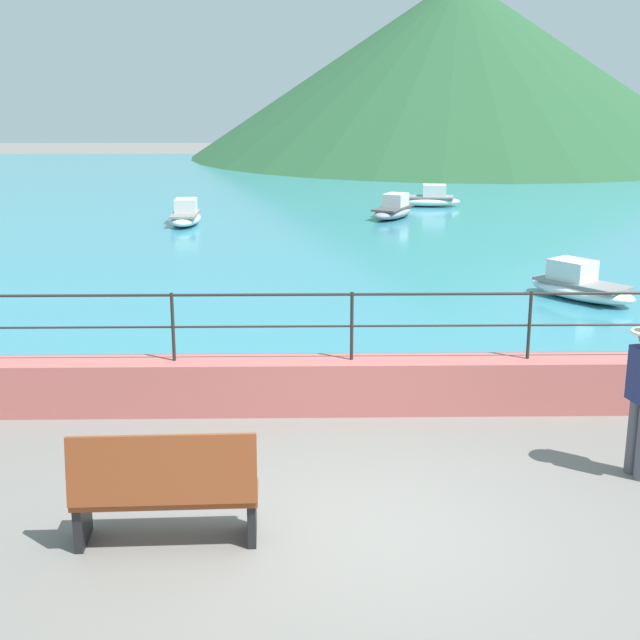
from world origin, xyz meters
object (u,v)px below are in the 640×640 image
(boat_1, at_px, (580,286))
(boat_6, at_px, (393,210))
(boat_4, at_px, (428,199))
(boat_0, at_px, (185,216))
(bench_main, at_px, (165,489))

(boat_1, height_order, boat_6, same)
(boat_6, bearing_deg, boat_4, 61.58)
(boat_6, bearing_deg, boat_0, -169.27)
(boat_1, relative_size, boat_4, 0.99)
(boat_0, xyz_separation_m, boat_1, (9.06, -9.87, 0.00))
(boat_0, height_order, boat_6, same)
(boat_4, bearing_deg, boat_1, -85.56)
(boat_4, bearing_deg, bench_main, -103.66)
(boat_0, bearing_deg, boat_6, 10.73)
(boat_0, bearing_deg, boat_1, -47.45)
(boat_1, bearing_deg, bench_main, -125.68)
(bench_main, relative_size, boat_6, 0.70)
(boat_4, distance_m, boat_6, 3.17)
(boat_0, height_order, boat_4, same)
(bench_main, distance_m, boat_4, 23.95)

